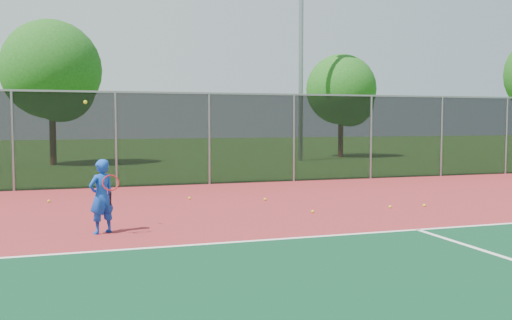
% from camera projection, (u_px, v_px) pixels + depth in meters
% --- Properties ---
extents(ground, '(120.00, 120.00, 0.00)m').
position_uv_depth(ground, '(417.00, 282.00, 7.51)').
color(ground, '#295618').
rests_on(ground, ground).
extents(court_apron, '(30.00, 20.00, 0.02)m').
position_uv_depth(court_apron, '(348.00, 249.00, 9.40)').
color(court_apron, maroon).
rests_on(court_apron, ground).
extents(fence_back, '(30.00, 0.06, 3.03)m').
position_uv_depth(fence_back, '(209.00, 138.00, 18.79)').
color(fence_back, black).
rests_on(fence_back, court_apron).
extents(tennis_player, '(0.61, 0.68, 2.48)m').
position_uv_depth(tennis_player, '(102.00, 196.00, 10.62)').
color(tennis_player, '#1344BA').
rests_on(tennis_player, court_apron).
extents(practice_ball_0, '(0.07, 0.07, 0.07)m').
position_uv_depth(practice_ball_0, '(189.00, 198.00, 15.24)').
color(practice_ball_0, yellow).
rests_on(practice_ball_0, court_apron).
extents(practice_ball_1, '(0.07, 0.07, 0.07)m').
position_uv_depth(practice_ball_1, '(49.00, 201.00, 14.68)').
color(practice_ball_1, yellow).
rests_on(practice_ball_1, court_apron).
extents(practice_ball_2, '(0.07, 0.07, 0.07)m').
position_uv_depth(practice_ball_2, '(313.00, 212.00, 13.00)').
color(practice_ball_2, yellow).
rests_on(practice_ball_2, court_apron).
extents(practice_ball_3, '(0.07, 0.07, 0.07)m').
position_uv_depth(practice_ball_3, '(424.00, 205.00, 13.93)').
color(practice_ball_3, yellow).
rests_on(practice_ball_3, court_apron).
extents(practice_ball_4, '(0.07, 0.07, 0.07)m').
position_uv_depth(practice_ball_4, '(390.00, 207.00, 13.71)').
color(practice_ball_4, yellow).
rests_on(practice_ball_4, court_apron).
extents(practice_ball_7, '(0.07, 0.07, 0.07)m').
position_uv_depth(practice_ball_7, '(265.00, 199.00, 15.03)').
color(practice_ball_7, yellow).
rests_on(practice_ball_7, court_apron).
extents(floodlight_n, '(0.90, 0.40, 11.45)m').
position_uv_depth(floodlight_n, '(301.00, 36.00, 29.54)').
color(floodlight_n, gray).
rests_on(floodlight_n, ground).
extents(tree_back_left, '(4.67, 4.67, 6.86)m').
position_uv_depth(tree_back_left, '(53.00, 74.00, 26.84)').
color(tree_back_left, '#392114').
rests_on(tree_back_left, ground).
extents(tree_back_mid, '(4.03, 4.03, 5.93)m').
position_uv_depth(tree_back_mid, '(343.00, 93.00, 32.73)').
color(tree_back_mid, '#392114').
rests_on(tree_back_mid, ground).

